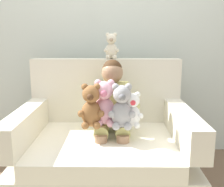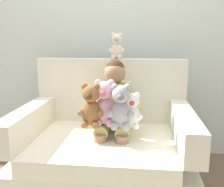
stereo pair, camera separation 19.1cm
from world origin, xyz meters
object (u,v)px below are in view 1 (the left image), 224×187
(plush_pink, at_px, (105,104))
(plush_cream_on_backrest, at_px, (111,47))
(seated_child, at_px, (112,107))
(plush_brown, at_px, (91,107))
(plush_grey, at_px, (122,108))
(plush_white, at_px, (132,111))
(armchair, at_px, (105,148))

(plush_pink, xyz_separation_m, plush_cream_on_backrest, (0.04, 0.46, 0.40))
(seated_child, xyz_separation_m, plush_brown, (-0.15, -0.18, 0.05))
(plush_grey, bearing_deg, plush_brown, 162.61)
(plush_grey, xyz_separation_m, plush_brown, (-0.22, 0.02, -0.00))
(plush_brown, bearing_deg, plush_pink, 36.76)
(plush_white, bearing_deg, seated_child, 141.68)
(plush_pink, bearing_deg, plush_grey, -35.02)
(plush_cream_on_backrest, bearing_deg, plush_brown, -119.93)
(plush_pink, bearing_deg, seated_child, 59.53)
(plush_white, distance_m, plush_pink, 0.21)
(seated_child, xyz_separation_m, plush_pink, (-0.05, -0.13, 0.06))
(armchair, height_order, plush_brown, armchair)
(armchair, relative_size, seated_child, 1.60)
(seated_child, distance_m, plush_cream_on_backrest, 0.57)
(seated_child, xyz_separation_m, plush_cream_on_backrest, (-0.01, 0.33, 0.46))
(seated_child, relative_size, plush_brown, 2.55)
(seated_child, distance_m, plush_grey, 0.21)
(plush_grey, distance_m, plush_pink, 0.14)
(armchair, distance_m, seated_child, 0.33)
(plush_grey, distance_m, plush_cream_on_backrest, 0.67)
(plush_white, bearing_deg, plush_brown, -168.11)
(plush_brown, relative_size, plush_white, 1.24)
(plush_cream_on_backrest, bearing_deg, seated_child, -102.79)
(plush_brown, height_order, plush_cream_on_backrest, plush_cream_on_backrest)
(plush_brown, height_order, plush_pink, plush_pink)
(seated_child, height_order, plush_pink, seated_child)
(plush_grey, xyz_separation_m, plush_cream_on_backrest, (-0.08, 0.52, 0.41))
(plush_grey, relative_size, plush_white, 1.25)
(plush_grey, relative_size, plush_pink, 0.95)
(plush_grey, bearing_deg, armchair, 116.28)
(armchair, height_order, plush_white, armchair)
(plush_brown, xyz_separation_m, plush_pink, (0.09, 0.05, 0.01))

